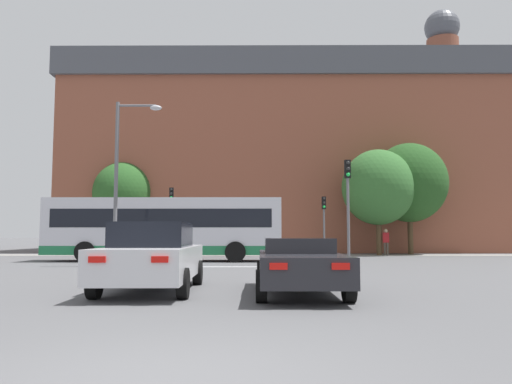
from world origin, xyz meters
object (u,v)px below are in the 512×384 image
Objects in this scene: traffic_light_far_left at (171,210)px; pedestrian_walking_east at (386,240)px; pedestrian_waiting at (178,240)px; bus_crossing_lead at (165,228)px; car_roadster_right at (299,264)px; traffic_light_far_right at (324,215)px; traffic_light_near_right at (348,195)px; street_lamp_junction at (124,165)px; car_saloon_left at (153,256)px.

pedestrian_walking_east is (13.86, 0.87, -1.91)m from traffic_light_far_left.
bus_crossing_lead is at bearing -129.65° from pedestrian_waiting.
car_roadster_right is 2.85× the size of pedestrian_walking_east.
traffic_light_far_right is 9.52m from pedestrian_waiting.
traffic_light_near_right is (2.97, 10.27, 2.41)m from car_roadster_right.
traffic_light_far_right is 0.53× the size of street_lamp_junction.
traffic_light_far_right reaches higher than car_saloon_left.
pedestrian_walking_east is at bearing 14.58° from traffic_light_far_right.
pedestrian_waiting is (-0.51, 7.23, -0.67)m from bus_crossing_lead.
bus_crossing_lead is (-5.64, 13.86, 1.03)m from car_roadster_right.
traffic_light_far_right is 2.19× the size of pedestrian_waiting.
traffic_light_near_right reaches higher than car_roadster_right.
traffic_light_far_right is at bearing 88.62° from traffic_light_near_right.
traffic_light_near_right is at bearing -91.38° from traffic_light_far_right.
traffic_light_far_left is 2.06m from pedestrian_waiting.
street_lamp_junction is at bearing -132.97° from traffic_light_far_right.
car_saloon_left is 20.23m from traffic_light_far_left.
pedestrian_walking_east is (10.77, 20.76, 0.19)m from car_saloon_left.
traffic_light_far_right is at bearing -156.87° from pedestrian_walking_east.
traffic_light_far_right is 2.20× the size of pedestrian_walking_east.
street_lamp_junction is at bearing -136.11° from pedestrian_waiting.
car_roadster_right is at bearing -72.29° from traffic_light_far_left.
bus_crossing_lead is at bearing -141.82° from pedestrian_walking_east.
traffic_light_far_right is (3.21, 20.17, 1.88)m from car_roadster_right.
pedestrian_walking_east is (4.39, 10.97, -2.06)m from traffic_light_near_right.
pedestrian_waiting is at bearing -170.78° from pedestrian_walking_east.
car_saloon_left is 10.27m from street_lamp_junction.
bus_crossing_lead is 6.69m from traffic_light_far_left.
traffic_light_near_right is 1.23× the size of traffic_light_far_right.
traffic_light_far_left is 10.86m from street_lamp_junction.
traffic_light_far_left is at bearing 107.94° from car_roadster_right.
traffic_light_far_left is at bearing 7.59° from bus_crossing_lead.
pedestrian_waiting is at bearing 87.58° from street_lamp_junction.
bus_crossing_lead is 1.66× the size of street_lamp_junction.
street_lamp_junction reaches higher than traffic_light_near_right.
pedestrian_walking_east is (13.51, 0.16, -0.01)m from pedestrian_waiting.
traffic_light_far_right is at bearing 81.21° from car_roadster_right.
bus_crossing_lead is at bearing -82.41° from traffic_light_far_left.
traffic_light_far_left is (-6.50, 20.38, 2.25)m from car_roadster_right.
traffic_light_near_right reaches higher than bus_crossing_lead.
traffic_light_far_right is (6.62, 19.67, 1.72)m from car_saloon_left.
traffic_light_far_right is (9.71, -0.21, -0.37)m from traffic_light_far_left.
street_lamp_junction reaches higher than traffic_light_far_left.
traffic_light_far_right is at bearing -54.49° from bus_crossing_lead.
traffic_light_near_right is at bearing -103.25° from pedestrian_walking_east.
bus_crossing_lead is 2.69× the size of traffic_light_far_left.
pedestrian_walking_east is at bearing -43.02° from pedestrian_waiting.
street_lamp_junction is (-1.00, -4.25, 2.60)m from bus_crossing_lead.
traffic_light_far_left is at bearing 178.78° from traffic_light_far_right.
pedestrian_walking_east is (7.36, 21.25, 0.34)m from car_roadster_right.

